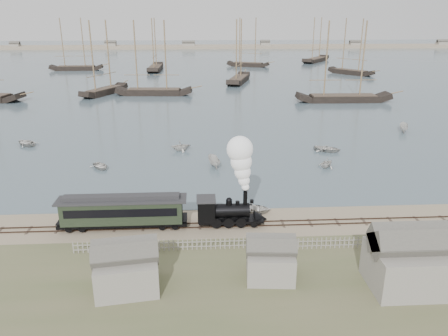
{
  "coord_description": "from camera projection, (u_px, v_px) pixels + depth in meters",
  "views": [
    {
      "loc": [
        -3.82,
        -44.11,
        21.55
      ],
      "look_at": [
        -0.91,
        6.56,
        3.5
      ],
      "focal_mm": 35.0,
      "sensor_mm": 36.0,
      "label": 1
    }
  ],
  "objects": [
    {
      "name": "schooner_5",
      "position": [
        353.0,
        47.0,
        158.62
      ],
      "size": [
        14.54,
        16.41,
        20.0
      ],
      "primitive_type": null,
      "rotation": [
        0.0,
        0.0,
        -0.88
      ],
      "color": "black",
      "rests_on": "harbor_water"
    },
    {
      "name": "passenger_coach",
      "position": [
        123.0,
        210.0,
        45.69
      ],
      "size": [
        13.43,
        2.59,
        3.26
      ],
      "color": "black",
      "rests_on": "ground"
    },
    {
      "name": "rowboat_2",
      "position": [
        214.0,
        162.0,
        64.55
      ],
      "size": [
        4.01,
        2.23,
        1.46
      ],
      "primitive_type": "imported",
      "rotation": [
        0.0,
        0.0,
        3.37
      ],
      "color": "beige",
      "rests_on": "harbor_water"
    },
    {
      "name": "shed_right",
      "position": [
        404.0,
        286.0,
        36.45
      ],
      "size": [
        6.0,
        5.0,
        5.1
      ],
      "primitive_type": null,
      "color": "gray",
      "rests_on": "ground"
    },
    {
      "name": "schooner_8",
      "position": [
        248.0,
        42.0,
        182.33
      ],
      "size": [
        18.15,
        10.54,
        20.0
      ],
      "primitive_type": null,
      "rotation": [
        0.0,
        0.0,
        -0.38
      ],
      "color": "black",
      "rests_on": "harbor_water"
    },
    {
      "name": "rowboat_3",
      "position": [
        327.0,
        149.0,
        71.7
      ],
      "size": [
        4.77,
        5.33,
        0.91
      ],
      "primitive_type": "imported",
      "rotation": [
        0.0,
        0.0,
        1.11
      ],
      "color": "beige",
      "rests_on": "harbor_water"
    },
    {
      "name": "rowboat_0",
      "position": [
        100.0,
        166.0,
        63.86
      ],
      "size": [
        4.28,
        4.09,
        0.72
      ],
      "primitive_type": "imported",
      "rotation": [
        0.0,
        0.0,
        0.64
      ],
      "color": "beige",
      "rests_on": "harbor_water"
    },
    {
      "name": "rowboat_6",
      "position": [
        26.0,
        142.0,
        75.16
      ],
      "size": [
        5.24,
        5.34,
        0.91
      ],
      "primitive_type": "imported",
      "rotation": [
        0.0,
        0.0,
        3.99
      ],
      "color": "beige",
      "rests_on": "harbor_water"
    },
    {
      "name": "rowboat_4",
      "position": [
        327.0,
        163.0,
        64.09
      ],
      "size": [
        3.73,
        3.75,
        1.5
      ],
      "primitive_type": "imported",
      "rotation": [
        0.0,
        0.0,
        5.45
      ],
      "color": "beige",
      "rests_on": "harbor_water"
    },
    {
      "name": "shed_mid",
      "position": [
        270.0,
        277.0,
        37.74
      ],
      "size": [
        4.0,
        3.5,
        3.6
      ],
      "primitive_type": null,
      "color": "gray",
      "rests_on": "ground"
    },
    {
      "name": "picket_fence_west",
      "position": [
        174.0,
        250.0,
        41.98
      ],
      "size": [
        19.0,
        0.1,
        1.2
      ],
      "primitive_type": null,
      "color": "gray",
      "rests_on": "ground"
    },
    {
      "name": "locomotive",
      "position": [
        238.0,
        188.0,
        45.58
      ],
      "size": [
        7.56,
        2.82,
        9.43
      ],
      "color": "black",
      "rests_on": "ground"
    },
    {
      "name": "rowboat_5",
      "position": [
        404.0,
        128.0,
        83.52
      ],
      "size": [
        4.23,
        2.82,
        1.53
      ],
      "primitive_type": "imported",
      "rotation": [
        0.0,
        0.0,
        2.77
      ],
      "color": "beige",
      "rests_on": "harbor_water"
    },
    {
      "name": "schooner_3",
      "position": [
        239.0,
        51.0,
        140.19
      ],
      "size": [
        10.48,
        21.84,
        20.0
      ],
      "primitive_type": null,
      "rotation": [
        0.0,
        0.0,
        1.3
      ],
      "color": "black",
      "rests_on": "harbor_water"
    },
    {
      "name": "schooner_1",
      "position": [
        101.0,
        58.0,
        119.01
      ],
      "size": [
        11.53,
        17.79,
        20.0
      ],
      "primitive_type": null,
      "rotation": [
        0.0,
        0.0,
        1.11
      ],
      "color": "black",
      "rests_on": "harbor_water"
    },
    {
      "name": "picket_fence_east",
      "position": [
        369.0,
        247.0,
        42.54
      ],
      "size": [
        15.0,
        0.1,
        1.2
      ],
      "primitive_type": null,
      "color": "gray",
      "rests_on": "ground"
    },
    {
      "name": "shed_left",
      "position": [
        128.0,
        289.0,
        36.15
      ],
      "size": [
        5.0,
        4.0,
        4.1
      ],
      "primitive_type": null,
      "color": "gray",
      "rests_on": "ground"
    },
    {
      "name": "far_spit",
      "position": [
        204.0,
        48.0,
        284.08
      ],
      "size": [
        500.0,
        20.0,
        1.8
      ],
      "primitive_type": "cube",
      "color": "tan",
      "rests_on": "ground"
    },
    {
      "name": "rail_track",
      "position": [
        237.0,
        225.0,
        47.02
      ],
      "size": [
        120.0,
        1.8,
        0.16
      ],
      "color": "#37271E",
      "rests_on": "ground"
    },
    {
      "name": "ground",
      "position": [
        235.0,
        217.0,
        48.92
      ],
      "size": [
        600.0,
        600.0,
        0.0
      ],
      "primitive_type": "plane",
      "color": "gray",
      "rests_on": "ground"
    },
    {
      "name": "harbor_water",
      "position": [
        206.0,
        61.0,
        208.82
      ],
      "size": [
        600.0,
        336.0,
        0.06
      ],
      "primitive_type": "cube",
      "color": "#485C67",
      "rests_on": "ground"
    },
    {
      "name": "rowboat_1",
      "position": [
        181.0,
        146.0,
        71.96
      ],
      "size": [
        3.36,
        3.72,
        1.72
      ],
      "primitive_type": "imported",
      "rotation": [
        0.0,
        0.0,
        1.75
      ],
      "color": "beige",
      "rests_on": "harbor_water"
    },
    {
      "name": "schooner_4",
      "position": [
        346.0,
        62.0,
        108.99
      ],
      "size": [
        24.22,
        6.07,
        20.0
      ],
      "primitive_type": null,
      "rotation": [
        0.0,
        0.0,
        -0.02
      ],
      "color": "black",
      "rests_on": "harbor_water"
    },
    {
      "name": "schooner_7",
      "position": [
        154.0,
        44.0,
        170.01
      ],
      "size": [
        5.46,
        21.87,
        20.0
      ],
      "primitive_type": null,
      "rotation": [
        0.0,
        0.0,
        1.55
      ],
      "color": "black",
      "rests_on": "harbor_water"
    },
    {
      "name": "schooner_6",
      "position": [
        74.0,
        44.0,
        170.43
      ],
      "size": [
        20.6,
        5.3,
        20.0
      ],
      "primitive_type": null,
      "rotation": [
        0.0,
        0.0,
        0.03
      ],
      "color": "black",
      "rests_on": "harbor_water"
    },
    {
      "name": "schooner_9",
      "position": [
        317.0,
        40.0,
        200.96
      ],
      "size": [
        18.05,
        22.53,
        20.0
      ],
      "primitive_type": null,
      "rotation": [
        0.0,
        0.0,
        0.96
      ],
      "color": "black",
      "rests_on": "harbor_water"
    },
    {
      "name": "beached_dinghy",
      "position": [
        252.0,
        209.0,
        49.83
      ],
      "size": [
        3.81,
        4.81,
        0.9
      ],
      "primitive_type": "imported",
      "rotation": [
        0.0,
        0.0,
        1.39
      ],
      "color": "beige",
      "rests_on": "ground"
    },
    {
      "name": "schooner_2",
      "position": [
        152.0,
        58.0,
        118.07
      ],
      "size": [
        21.23,
        6.25,
        20.0
      ],
      "primitive_type": null,
      "rotation": [
        0.0,
        0.0,
        -0.07
      ],
      "color": "black",
      "rests_on": "harbor_water"
    }
  ]
}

